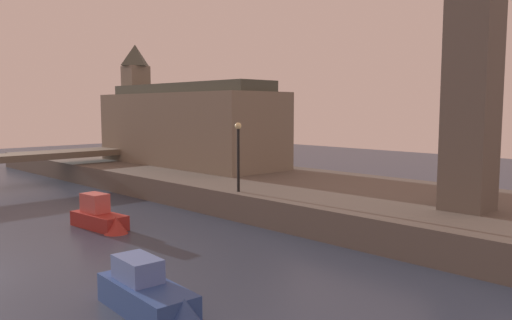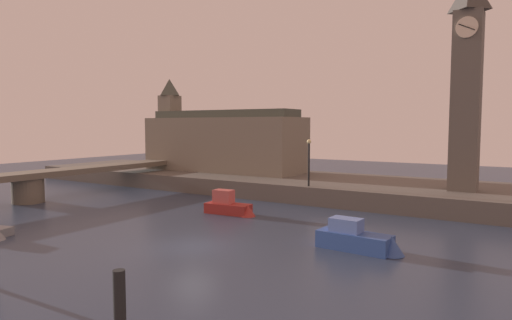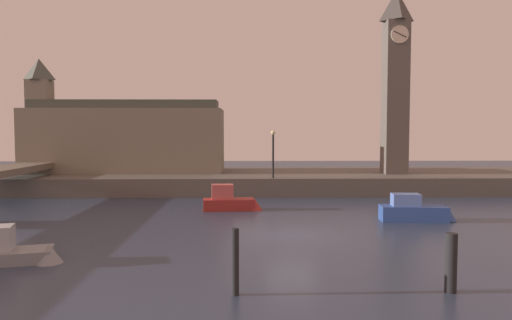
% 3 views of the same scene
% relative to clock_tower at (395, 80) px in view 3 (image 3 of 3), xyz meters
% --- Properties ---
extents(ground_plane, '(120.00, 120.00, 0.00)m').
position_rel_clock_tower_xyz_m(ground_plane, '(-10.83, -18.69, -9.75)').
color(ground_plane, '#2D384C').
extents(far_embankment, '(70.00, 12.00, 1.50)m').
position_rel_clock_tower_xyz_m(far_embankment, '(-10.83, 1.31, -9.00)').
color(far_embankment, '#5B544C').
rests_on(far_embankment, ground).
extents(clock_tower, '(2.18, 2.23, 16.01)m').
position_rel_clock_tower_xyz_m(clock_tower, '(0.00, 0.00, 0.00)').
color(clock_tower, '#5B544C').
rests_on(clock_tower, far_embankment).
extents(parliament_hall, '(17.76, 6.11, 10.34)m').
position_rel_clock_tower_xyz_m(parliament_hall, '(-24.58, 2.46, -5.01)').
color(parliament_hall, slate).
rests_on(parliament_hall, far_embankment).
extents(streetlamp, '(0.36, 0.36, 3.81)m').
position_rel_clock_tower_xyz_m(streetlamp, '(-10.96, -4.00, -5.87)').
color(streetlamp, black).
rests_on(streetlamp, far_embankment).
extents(mooring_post_left, '(0.24, 0.24, 2.19)m').
position_rel_clock_tower_xyz_m(mooring_post_left, '(-13.49, -27.59, -8.65)').
color(mooring_post_left, black).
rests_on(mooring_post_left, ground).
extents(mooring_post_right, '(0.39, 0.39, 1.97)m').
position_rel_clock_tower_xyz_m(mooring_post_right, '(-6.38, -27.45, -8.76)').
color(mooring_post_right, black).
rests_on(mooring_post_right, ground).
extents(boat_tour_blue, '(4.54, 1.69, 1.61)m').
position_rel_clock_tower_xyz_m(boat_tour_blue, '(-2.96, -14.75, -9.17)').
color(boat_tour_blue, '#2D4C93').
rests_on(boat_tour_blue, ground).
extents(boat_cruiser_grey, '(5.02, 2.51, 1.72)m').
position_rel_clock_tower_xyz_m(boat_cruiser_grey, '(-22.69, -23.58, -9.27)').
color(boat_cruiser_grey, gray).
rests_on(boat_cruiser_grey, ground).
extents(boat_dinghy_red, '(4.07, 1.61, 1.73)m').
position_rel_clock_tower_xyz_m(boat_dinghy_red, '(-14.04, -10.58, -9.17)').
color(boat_dinghy_red, maroon).
rests_on(boat_dinghy_red, ground).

